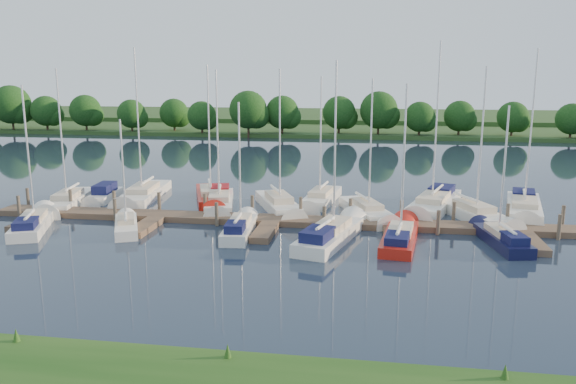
# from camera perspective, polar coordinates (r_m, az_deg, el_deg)

# --- Properties ---
(ground) EXTENTS (260.00, 260.00, 0.00)m
(ground) POSITION_cam_1_polar(r_m,az_deg,el_deg) (30.88, -4.15, -6.95)
(ground) COLOR #182030
(ground) RESTS_ON ground
(dock) EXTENTS (40.00, 6.00, 0.40)m
(dock) POSITION_cam_1_polar(r_m,az_deg,el_deg) (37.68, -1.70, -3.14)
(dock) COLOR brown
(dock) RESTS_ON ground
(mooring_pilings) EXTENTS (38.24, 2.84, 2.00)m
(mooring_pilings) POSITION_cam_1_polar(r_m,az_deg,el_deg) (38.65, -1.41, -2.15)
(mooring_pilings) COLOR #473D33
(mooring_pilings) RESTS_ON ground
(far_shore) EXTENTS (180.00, 30.00, 0.60)m
(far_shore) POSITION_cam_1_polar(r_m,az_deg,el_deg) (104.15, 5.03, 6.45)
(far_shore) COLOR #214018
(far_shore) RESTS_ON ground
(distant_hill) EXTENTS (220.00, 40.00, 1.40)m
(distant_hill) POSITION_cam_1_polar(r_m,az_deg,el_deg) (129.00, 5.76, 7.64)
(distant_hill) COLOR #345425
(distant_hill) RESTS_ON ground
(treeline) EXTENTS (146.10, 9.44, 8.26)m
(treeline) POSITION_cam_1_polar(r_m,az_deg,el_deg) (90.41, 4.27, 8.12)
(treeline) COLOR #38281C
(treeline) RESTS_ON ground
(sailboat_n_0) EXTENTS (3.32, 8.57, 10.82)m
(sailboat_n_0) POSITION_cam_1_polar(r_m,az_deg,el_deg) (46.45, -21.45, -1.01)
(sailboat_n_0) COLOR white
(sailboat_n_0) RESTS_ON ground
(motorboat) EXTENTS (2.00, 5.47, 1.65)m
(motorboat) POSITION_cam_1_polar(r_m,az_deg,el_deg) (47.66, -18.16, -0.38)
(motorboat) COLOR white
(motorboat) RESTS_ON ground
(sailboat_n_2) EXTENTS (3.26, 9.97, 12.45)m
(sailboat_n_2) POSITION_cam_1_polar(r_m,az_deg,el_deg) (47.13, -14.53, -0.39)
(sailboat_n_2) COLOR white
(sailboat_n_2) RESTS_ON ground
(sailboat_n_3) EXTENTS (4.38, 8.68, 11.12)m
(sailboat_n_3) POSITION_cam_1_polar(r_m,az_deg,el_deg) (45.02, -7.85, -0.67)
(sailboat_n_3) COLOR #B21A10
(sailboat_n_3) RESTS_ON ground
(sailboat_n_4) EXTENTS (3.60, 8.48, 10.72)m
(sailboat_n_4) POSITION_cam_1_polar(r_m,az_deg,el_deg) (43.19, -6.98, -1.12)
(sailboat_n_4) COLOR white
(sailboat_n_4) RESTS_ON ground
(sailboat_n_5) EXTENTS (4.70, 8.23, 10.82)m
(sailboat_n_5) POSITION_cam_1_polar(r_m,az_deg,el_deg) (41.91, -0.91, -1.49)
(sailboat_n_5) COLOR white
(sailboat_n_5) RESTS_ON ground
(sailboat_n_6) EXTENTS (2.77, 8.05, 10.22)m
(sailboat_n_6) POSITION_cam_1_polar(r_m,az_deg,el_deg) (44.31, 3.33, -0.78)
(sailboat_n_6) COLOR white
(sailboat_n_6) RESTS_ON ground
(sailboat_n_7) EXTENTS (4.20, 7.83, 10.09)m
(sailboat_n_7) POSITION_cam_1_polar(r_m,az_deg,el_deg) (40.65, 8.08, -2.04)
(sailboat_n_7) COLOR white
(sailboat_n_7) RESTS_ON ground
(sailboat_n_8) EXTENTS (4.96, 10.16, 12.77)m
(sailboat_n_8) POSITION_cam_1_polar(r_m,az_deg,el_deg) (43.77, 14.55, -1.24)
(sailboat_n_8) COLOR white
(sailboat_n_8) RESTS_ON ground
(sailboat_n_9) EXTENTS (4.72, 8.38, 10.94)m
(sailboat_n_9) POSITION_cam_1_polar(r_m,az_deg,el_deg) (41.30, 18.36, -2.30)
(sailboat_n_9) COLOR white
(sailboat_n_9) RESTS_ON ground
(sailboat_n_10) EXTENTS (4.01, 9.77, 12.14)m
(sailboat_n_10) POSITION_cam_1_polar(r_m,az_deg,el_deg) (44.66, 22.84, -1.56)
(sailboat_n_10) COLOR white
(sailboat_n_10) RESTS_ON ground
(sailboat_s_0) EXTENTS (4.04, 7.50, 9.67)m
(sailboat_s_0) POSITION_cam_1_polar(r_m,az_deg,el_deg) (40.49, -24.45, -2.99)
(sailboat_s_0) COLOR white
(sailboat_s_0) RESTS_ON ground
(sailboat_s_1) EXTENTS (3.30, 5.61, 7.53)m
(sailboat_s_1) POSITION_cam_1_polar(r_m,az_deg,el_deg) (37.97, -16.10, -3.38)
(sailboat_s_1) COLOR white
(sailboat_s_1) RESTS_ON ground
(sailboat_s_2) EXTENTS (2.01, 6.69, 8.68)m
(sailboat_s_2) POSITION_cam_1_polar(r_m,az_deg,el_deg) (35.81, -4.92, -3.77)
(sailboat_s_2) COLOR white
(sailboat_s_2) RESTS_ON ground
(sailboat_s_3) EXTENTS (3.90, 8.79, 11.21)m
(sailboat_s_3) POSITION_cam_1_polar(r_m,az_deg,el_deg) (34.25, 4.39, -4.46)
(sailboat_s_3) COLOR white
(sailboat_s_3) RESTS_ON ground
(sailboat_s_4) EXTENTS (2.65, 7.79, 9.77)m
(sailboat_s_4) POSITION_cam_1_polar(r_m,az_deg,el_deg) (34.60, 11.31, -4.55)
(sailboat_s_4) COLOR #B21A10
(sailboat_s_4) RESTS_ON ground
(sailboat_s_5) EXTENTS (2.54, 6.67, 8.56)m
(sailboat_s_5) POSITION_cam_1_polar(r_m,az_deg,el_deg) (35.83, 20.85, -4.52)
(sailboat_s_5) COLOR black
(sailboat_s_5) RESTS_ON ground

